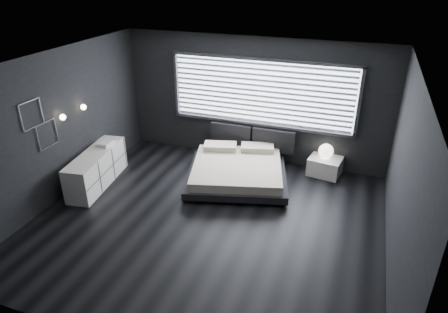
% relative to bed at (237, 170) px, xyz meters
% --- Properties ---
extents(room, '(6.04, 6.00, 2.80)m').
position_rel_bed_xyz_m(room, '(-0.03, -1.59, 1.16)').
color(room, black).
rests_on(room, ground).
extents(window, '(4.14, 0.09, 1.52)m').
position_rel_bed_xyz_m(window, '(0.17, 1.11, 1.37)').
color(window, white).
rests_on(window, ground).
extents(headboard, '(1.96, 0.16, 0.52)m').
position_rel_bed_xyz_m(headboard, '(0.01, 1.05, 0.33)').
color(headboard, black).
rests_on(headboard, ground).
extents(sconce_near, '(0.18, 0.11, 0.11)m').
position_rel_bed_xyz_m(sconce_near, '(-2.91, -1.54, 1.36)').
color(sconce_near, silver).
rests_on(sconce_near, ground).
extents(sconce_far, '(0.18, 0.11, 0.11)m').
position_rel_bed_xyz_m(sconce_far, '(-2.91, -0.94, 1.36)').
color(sconce_far, silver).
rests_on(sconce_far, ground).
extents(wall_art_upper, '(0.01, 0.48, 0.48)m').
position_rel_bed_xyz_m(wall_art_upper, '(-3.00, -2.14, 1.61)').
color(wall_art_upper, '#47474C').
rests_on(wall_art_upper, ground).
extents(wall_art_lower, '(0.01, 0.48, 0.48)m').
position_rel_bed_xyz_m(wall_art_lower, '(-3.00, -1.89, 1.14)').
color(wall_art_lower, '#47474C').
rests_on(wall_art_lower, ground).
extents(bed, '(2.46, 2.40, 0.52)m').
position_rel_bed_xyz_m(bed, '(0.00, 0.00, 0.00)').
color(bed, black).
rests_on(bed, ground).
extents(nightstand, '(0.74, 0.65, 0.39)m').
position_rel_bed_xyz_m(nightstand, '(1.71, 0.91, -0.05)').
color(nightstand, white).
rests_on(nightstand, ground).
extents(orb_lamp, '(0.31, 0.31, 0.31)m').
position_rel_bed_xyz_m(orb_lamp, '(1.69, 0.92, 0.30)').
color(orb_lamp, white).
rests_on(orb_lamp, nightstand).
extents(dresser, '(0.75, 1.83, 0.71)m').
position_rel_bed_xyz_m(dresser, '(-2.67, -1.11, 0.11)').
color(dresser, white).
rests_on(dresser, ground).
extents(book_stack, '(0.29, 0.38, 0.08)m').
position_rel_bed_xyz_m(book_stack, '(-2.69, -0.69, 0.50)').
color(book_stack, silver).
rests_on(book_stack, dresser).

